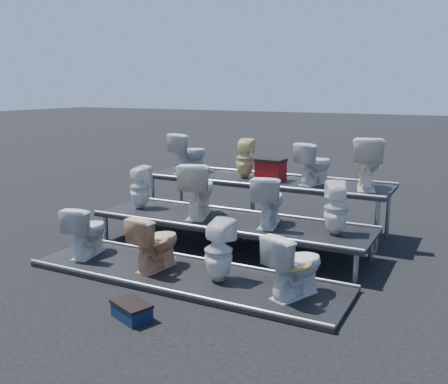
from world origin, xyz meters
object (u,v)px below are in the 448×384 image
at_px(toilet_0, 87,230).
at_px(toilet_7, 336,208).
at_px(toilet_9, 245,158).
at_px(toilet_10, 315,163).
at_px(step_stool, 132,312).
at_px(toilet_3, 295,264).
at_px(toilet_4, 140,187).
at_px(toilet_5, 198,189).
at_px(toilet_2, 219,251).
at_px(toilet_11, 367,163).
at_px(toilet_8, 189,153).
at_px(toilet_6, 269,200).
at_px(toilet_1, 155,242).
at_px(red_crate, 271,171).

height_order(toilet_0, toilet_7, toilet_7).
relative_size(toilet_9, toilet_10, 0.99).
bearing_deg(step_stool, toilet_3, 62.82).
xyz_separation_m(toilet_4, toilet_5, (1.10, 0.00, 0.07)).
bearing_deg(toilet_10, toilet_3, 124.07).
bearing_deg(toilet_9, toilet_2, 99.33).
bearing_deg(toilet_3, toilet_11, -71.03).
relative_size(toilet_4, toilet_8, 0.96).
bearing_deg(toilet_10, toilet_2, 102.85).
relative_size(toilet_4, toilet_5, 0.83).
bearing_deg(step_stool, toilet_8, 133.42).
bearing_deg(toilet_4, toilet_6, -163.06).
xyz_separation_m(toilet_5, toilet_11, (2.24, 1.30, 0.38)).
relative_size(toilet_0, toilet_1, 0.99).
xyz_separation_m(toilet_5, toilet_10, (1.42, 1.30, 0.32)).
bearing_deg(toilet_6, red_crate, -79.26).
bearing_deg(toilet_9, toilet_4, 36.41).
xyz_separation_m(toilet_4, toilet_8, (0.16, 1.30, 0.42)).
distance_m(toilet_6, red_crate, 1.39).
relative_size(toilet_2, toilet_3, 1.03).
bearing_deg(step_stool, toilet_4, 145.57).
height_order(toilet_1, toilet_11, toilet_11).
bearing_deg(toilet_8, toilet_7, 173.68).
height_order(toilet_2, toilet_3, toilet_2).
xyz_separation_m(toilet_2, toilet_8, (-1.98, 2.60, 0.78)).
relative_size(toilet_10, red_crate, 1.53).
bearing_deg(toilet_7, toilet_0, 1.50).
height_order(toilet_8, red_crate, toilet_8).
distance_m(toilet_2, toilet_11, 2.98).
distance_m(toilet_4, toilet_5, 1.10).
relative_size(toilet_4, toilet_7, 0.97).
distance_m(toilet_4, toilet_6, 2.26).
xyz_separation_m(toilet_2, toilet_3, (0.98, 0.00, -0.01)).
relative_size(toilet_5, toilet_8, 1.15).
distance_m(toilet_3, toilet_8, 4.02).
bearing_deg(step_stool, toilet_10, 99.58).
bearing_deg(toilet_0, toilet_10, -143.76).
height_order(toilet_9, step_stool, toilet_9).
relative_size(toilet_2, toilet_7, 1.08).
xyz_separation_m(toilet_5, toilet_8, (-0.94, 1.30, 0.34)).
height_order(toilet_0, toilet_9, toilet_9).
bearing_deg(toilet_7, toilet_3, 64.50).
relative_size(toilet_0, toilet_3, 0.97).
distance_m(toilet_6, toilet_9, 1.67).
distance_m(toilet_5, toilet_9, 1.35).
bearing_deg(toilet_6, toilet_8, -42.18).
bearing_deg(toilet_8, toilet_2, 143.95).
bearing_deg(red_crate, toilet_11, 2.81).
height_order(toilet_1, toilet_6, toilet_6).
relative_size(toilet_1, toilet_8, 1.00).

